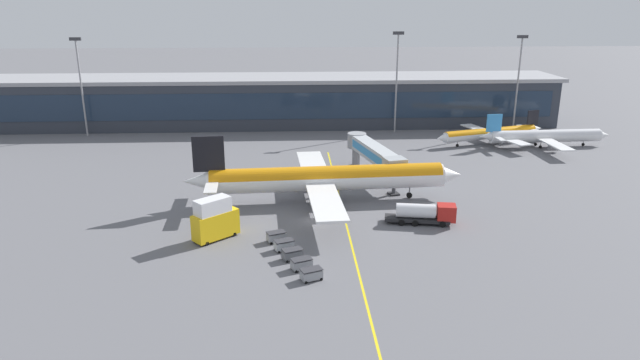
# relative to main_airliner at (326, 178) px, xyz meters

# --- Properties ---
(ground_plane) EXTENTS (700.00, 700.00, 0.00)m
(ground_plane) POSITION_rel_main_airliner_xyz_m (-2.38, -9.14, -4.17)
(ground_plane) COLOR slate
(apron_lead_in_line) EXTENTS (0.31, 80.00, 0.01)m
(apron_lead_in_line) POSITION_rel_main_airliner_xyz_m (2.58, -7.14, -4.16)
(apron_lead_in_line) COLOR yellow
(apron_lead_in_line) RESTS_ON ground_plane
(terminal_building) EXTENTS (163.09, 19.86, 13.36)m
(terminal_building) POSITION_rel_main_airliner_xyz_m (-13.24, 64.82, 2.53)
(terminal_building) COLOR #2D333D
(terminal_building) RESTS_ON ground_plane
(main_airliner) EXTENTS (48.15, 38.33, 12.06)m
(main_airliner) POSITION_rel_main_airliner_xyz_m (0.00, 0.00, 0.00)
(main_airliner) COLOR white
(main_airliner) RESTS_ON ground_plane
(jet_bridge) EXTENTS (8.57, 23.40, 6.86)m
(jet_bridge) POSITION_rel_main_airliner_xyz_m (10.05, 13.23, 0.99)
(jet_bridge) COLOR #B2B7BC
(jet_bridge) RESTS_ON ground_plane
(fuel_tanker) EXTENTS (11.07, 4.33, 3.25)m
(fuel_tanker) POSITION_rel_main_airliner_xyz_m (14.79, -11.16, -2.42)
(fuel_tanker) COLOR #232326
(fuel_tanker) RESTS_ON ground_plane
(catering_lift) EXTENTS (6.76, 6.36, 6.30)m
(catering_lift) POSITION_rel_main_airliner_xyz_m (-16.98, -15.32, -1.10)
(catering_lift) COLOR yellow
(catering_lift) RESTS_ON ground_plane
(baggage_cart_0) EXTENTS (3.03, 2.39, 1.48)m
(baggage_cart_0) POSITION_rel_main_airliner_xyz_m (-3.52, -28.66, -3.38)
(baggage_cart_0) COLOR gray
(baggage_cart_0) RESTS_ON ground_plane
(baggage_cart_1) EXTENTS (3.03, 2.39, 1.48)m
(baggage_cart_1) POSITION_rel_main_airliner_xyz_m (-4.68, -25.68, -3.38)
(baggage_cart_1) COLOR gray
(baggage_cart_1) RESTS_ON ground_plane
(baggage_cart_2) EXTENTS (3.03, 2.39, 1.48)m
(baggage_cart_2) POSITION_rel_main_airliner_xyz_m (-5.83, -22.69, -3.38)
(baggage_cart_2) COLOR #595B60
(baggage_cart_2) RESTS_ON ground_plane
(baggage_cart_3) EXTENTS (3.03, 2.39, 1.48)m
(baggage_cart_3) POSITION_rel_main_airliner_xyz_m (-6.99, -19.71, -3.38)
(baggage_cart_3) COLOR #B2B7BC
(baggage_cart_3) RESTS_ON ground_plane
(baggage_cart_4) EXTENTS (3.03, 2.39, 1.48)m
(baggage_cart_4) POSITION_rel_main_airliner_xyz_m (-8.14, -16.72, -3.38)
(baggage_cart_4) COLOR gray
(baggage_cart_4) RESTS_ON ground_plane
(commuter_jet_far) EXTENTS (32.11, 25.48, 8.11)m
(commuter_jet_far) POSITION_rel_main_airliner_xyz_m (54.31, 35.32, -1.53)
(commuter_jet_far) COLOR white
(commuter_jet_far) RESTS_ON ground_plane
(commuter_jet_near) EXTENTS (29.41, 23.78, 7.43)m
(commuter_jet_near) POSITION_rel_main_airliner_xyz_m (42.73, 39.27, -1.63)
(commuter_jet_near) COLOR white
(commuter_jet_near) RESTS_ON ground_plane
(apron_light_mast_0) EXTENTS (2.80, 0.50, 24.90)m
(apron_light_mast_0) POSITION_rel_main_airliner_xyz_m (53.58, 52.86, 10.29)
(apron_light_mast_0) COLOR gray
(apron_light_mast_0) RESTS_ON ground_plane
(apron_light_mast_1) EXTENTS (2.80, 0.50, 25.88)m
(apron_light_mast_1) POSITION_rel_main_airliner_xyz_m (21.60, 52.86, 10.80)
(apron_light_mast_1) COLOR gray
(apron_light_mast_1) RESTS_ON ground_plane
(apron_light_mast_2) EXTENTS (2.80, 0.50, 24.69)m
(apron_light_mast_2) POSITION_rel_main_airliner_xyz_m (-58.34, 52.86, 10.19)
(apron_light_mast_2) COLOR gray
(apron_light_mast_2) RESTS_ON ground_plane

